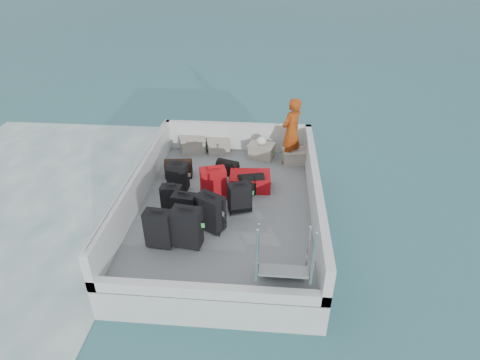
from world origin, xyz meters
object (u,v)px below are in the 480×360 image
Objects in this scene: suitcase_7 at (240,198)px; suitcase_5 at (213,184)px; suitcase_0 at (159,229)px; suitcase_8 at (250,181)px; suitcase_4 at (185,210)px; crate_3 at (294,157)px; suitcase_2 at (178,177)px; crate_0 at (193,145)px; suitcase_1 at (172,199)px; suitcase_3 at (187,228)px; suitcase_6 at (210,213)px; crate_2 at (261,152)px; passenger at (291,132)px; crate_1 at (219,147)px.

suitcase_5 is at bearing 124.02° from suitcase_7.
suitcase_0 is 0.82× the size of suitcase_8.
suitcase_4 reaches higher than crate_3.
suitcase_5 reaches higher than crate_3.
suitcase_5 is 1.33× the size of crate_3.
crate_0 is at bearing 94.67° from suitcase_2.
suitcase_1 is 1.05m from suitcase_3.
crate_3 is (2.07, 2.52, -0.16)m from suitcase_4.
suitcase_0 reaches higher than suitcase_1.
suitcase_2 is 1.53m from suitcase_6.
crate_2 is at bearing 47.22° from suitcase_2.
suitcase_0 is at bearing -132.55° from suitcase_5.
suitcase_1 is 0.85× the size of suitcase_5.
passenger reaches higher than crate_3.
crate_2 is 0.35× the size of passenger.
crate_2 is (1.69, -0.19, -0.01)m from crate_0.
crate_0 is at bearing 104.94° from suitcase_4.
crate_1 is at bearing 81.16° from suitcase_1.
suitcase_1 is 1.13× the size of crate_3.
suitcase_4 is 2.93m from crate_1.
crate_2 is at bearing 71.77° from suitcase_4.
crate_3 is (2.46, 1.37, -0.15)m from suitcase_2.
suitcase_6 is 3.06m from passenger.
suitcase_6 reaches higher than crate_3.
suitcase_1 is 1.13× the size of crate_1.
suitcase_2 is at bearing -150.89° from crate_3.
crate_0 is (-0.80, 2.05, -0.17)m from suitcase_5.
crate_3 is at bearing 45.78° from suitcase_1.
suitcase_5 is at bearing -0.68° from passenger.
suitcase_3 is 1.34× the size of crate_2.
crate_2 is at bearing 104.40° from suitcase_6.
suitcase_3 is 3.66m from crate_3.
suitcase_0 is 0.98m from suitcase_1.
suitcase_2 is 2.77m from passenger.
suitcase_6 reaches higher than suitcase_2.
suitcase_1 is 1.29m from suitcase_7.
suitcase_3 is 1.47m from suitcase_5.
suitcase_1 is 2.88m from crate_2.
suitcase_0 is at bearing -115.44° from crate_2.
suitcase_0 is 1.69m from suitcase_7.
crate_1 is 0.33× the size of passenger.
suitcase_4 is at bearing 4.56° from passenger.
suitcase_0 is at bearing -88.52° from crate_0.
suitcase_0 reaches higher than crate_2.
crate_1 is (0.56, 2.58, -0.14)m from suitcase_1.
suitcase_8 is (1.42, 1.97, -0.18)m from suitcase_0.
suitcase_0 is 1.10× the size of suitcase_4.
suitcase_6 is at bearing 153.00° from suitcase_8.
suitcase_5 is 0.87m from suitcase_8.
suitcase_6 is (0.87, -1.26, 0.04)m from suitcase_2.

